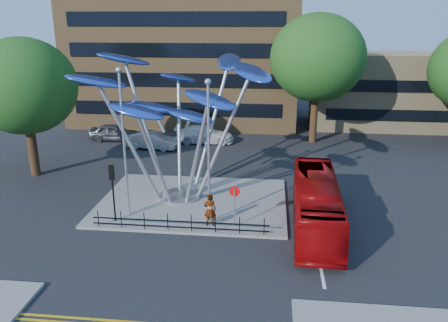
# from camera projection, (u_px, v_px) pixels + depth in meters

# --- Properties ---
(ground) EXTENTS (120.00, 120.00, 0.00)m
(ground) POSITION_uv_depth(u_px,v_px,m) (192.00, 249.00, 22.77)
(ground) COLOR black
(ground) RESTS_ON ground
(traffic_island) EXTENTS (12.00, 9.00, 0.15)m
(traffic_island) POSITION_uv_depth(u_px,v_px,m) (193.00, 201.00, 28.53)
(traffic_island) COLOR slate
(traffic_island) RESTS_ON ground
(low_building_near) EXTENTS (15.00, 8.00, 8.00)m
(low_building_near) POSITION_uv_depth(u_px,v_px,m) (382.00, 90.00, 48.28)
(low_building_near) COLOR tan
(low_building_near) RESTS_ON ground
(tree_right) EXTENTS (8.80, 8.80, 12.11)m
(tree_right) POSITION_uv_depth(u_px,v_px,m) (318.00, 58.00, 40.29)
(tree_right) COLOR black
(tree_right) RESTS_ON ground
(tree_left) EXTENTS (7.60, 7.60, 10.32)m
(tree_left) POSITION_uv_depth(u_px,v_px,m) (24.00, 87.00, 31.58)
(tree_left) COLOR black
(tree_left) RESTS_ON ground
(leaf_sculpture) EXTENTS (12.72, 9.54, 9.51)m
(leaf_sculpture) POSITION_uv_depth(u_px,v_px,m) (176.00, 96.00, 27.19)
(leaf_sculpture) COLOR #9EA0A5
(leaf_sculpture) RESTS_ON traffic_island
(street_lamp_left) EXTENTS (0.36, 0.36, 8.80)m
(street_lamp_left) POSITION_uv_depth(u_px,v_px,m) (123.00, 131.00, 24.90)
(street_lamp_left) COLOR #9EA0A5
(street_lamp_left) RESTS_ON traffic_island
(street_lamp_right) EXTENTS (0.36, 0.36, 8.30)m
(street_lamp_right) POSITION_uv_depth(u_px,v_px,m) (209.00, 140.00, 23.99)
(street_lamp_right) COLOR #9EA0A5
(street_lamp_right) RESTS_ON traffic_island
(traffic_light_island) EXTENTS (0.28, 0.18, 3.42)m
(traffic_light_island) POSITION_uv_depth(u_px,v_px,m) (112.00, 181.00, 24.85)
(traffic_light_island) COLOR black
(traffic_light_island) RESTS_ON traffic_island
(no_entry_sign_island) EXTENTS (0.60, 0.10, 2.45)m
(no_entry_sign_island) POSITION_uv_depth(u_px,v_px,m) (235.00, 200.00, 24.39)
(no_entry_sign_island) COLOR #9EA0A5
(no_entry_sign_island) RESTS_ON traffic_island
(pedestrian_railing_front) EXTENTS (10.00, 0.06, 1.00)m
(pedestrian_railing_front) POSITION_uv_depth(u_px,v_px,m) (180.00, 224.00, 24.31)
(pedestrian_railing_front) COLOR black
(pedestrian_railing_front) RESTS_ON traffic_island
(red_bus) EXTENTS (2.79, 10.36, 2.86)m
(red_bus) POSITION_uv_depth(u_px,v_px,m) (316.00, 203.00, 24.86)
(red_bus) COLOR #920608
(red_bus) RESTS_ON ground
(pedestrian) EXTENTS (0.75, 0.53, 1.92)m
(pedestrian) POSITION_uv_depth(u_px,v_px,m) (210.00, 210.00, 24.74)
(pedestrian) COLOR gray
(pedestrian) RESTS_ON traffic_island
(parked_car_left) EXTENTS (4.85, 1.96, 1.65)m
(parked_car_left) POSITION_uv_depth(u_px,v_px,m) (114.00, 132.00, 43.07)
(parked_car_left) COLOR #464A4F
(parked_car_left) RESTS_ON ground
(parked_car_mid) EXTENTS (4.97, 2.23, 1.58)m
(parked_car_mid) POSITION_uv_depth(u_px,v_px,m) (152.00, 140.00, 40.27)
(parked_car_mid) COLOR #A1A4A8
(parked_car_mid) RESTS_ON ground
(parked_car_right) EXTENTS (5.77, 2.61, 1.64)m
(parked_car_right) POSITION_uv_depth(u_px,v_px,m) (205.00, 134.00, 42.26)
(parked_car_right) COLOR silver
(parked_car_right) RESTS_ON ground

